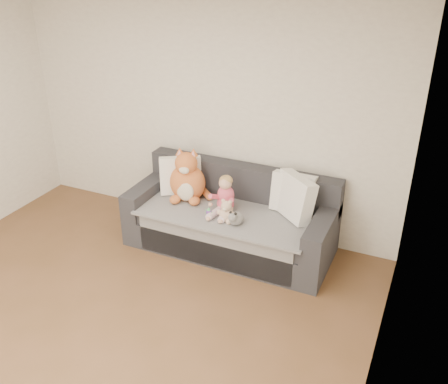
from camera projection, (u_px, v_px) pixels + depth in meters
name	position (u px, v px, depth m)	size (l,w,h in m)	color
room_shell	(83.00, 192.00, 3.82)	(5.00, 5.00, 5.00)	brown
sofa	(231.00, 221.00, 5.40)	(2.20, 0.94, 0.85)	#28292D
cushion_left	(181.00, 175.00, 5.57)	(0.50, 0.41, 0.43)	white
cushion_right_back	(293.00, 193.00, 5.19)	(0.45, 0.21, 0.43)	white
cushion_right_front	(295.00, 197.00, 5.07)	(0.51, 0.48, 0.46)	white
toddler	(224.00, 197.00, 5.19)	(0.29, 0.40, 0.40)	#E45068
plush_cat	(187.00, 180.00, 5.43)	(0.50, 0.48, 0.62)	#C2602B
teddy_bear	(226.00, 213.00, 5.03)	(0.20, 0.14, 0.25)	#D2AD91
plush_cow	(236.00, 218.00, 4.99)	(0.14, 0.22, 0.18)	white
sippy_cup	(209.00, 212.00, 5.13)	(0.09, 0.08, 0.11)	#6F399C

